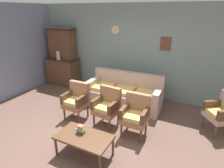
{
  "coord_description": "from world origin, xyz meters",
  "views": [
    {
      "loc": [
        1.9,
        -2.64,
        2.52
      ],
      "look_at": [
        0.03,
        1.1,
        0.85
      ],
      "focal_mm": 30.11,
      "sensor_mm": 36.0,
      "label": 1
    }
  ],
  "objects_px": {
    "armchair_by_doorway": "(76,99)",
    "book_stack_on_table": "(81,129)",
    "armchair_near_couch_end": "(107,105)",
    "vase_on_cabinet": "(58,55)",
    "floral_couch": "(124,94)",
    "wingback_chair_by_fireplace": "(222,112)",
    "coffee_table": "(84,138)",
    "armchair_near_cabinet": "(135,114)",
    "side_cabinet": "(63,71)"
  },
  "relations": [
    {
      "from": "floral_couch",
      "to": "armchair_by_doorway",
      "type": "distance_m",
      "value": 1.39
    },
    {
      "from": "coffee_table",
      "to": "armchair_by_doorway",
      "type": "bearing_deg",
      "value": 131.9
    },
    {
      "from": "side_cabinet",
      "to": "coffee_table",
      "type": "bearing_deg",
      "value": -44.34
    },
    {
      "from": "vase_on_cabinet",
      "to": "wingback_chair_by_fireplace",
      "type": "distance_m",
      "value": 4.98
    },
    {
      "from": "wingback_chair_by_fireplace",
      "to": "book_stack_on_table",
      "type": "xyz_separation_m",
      "value": [
        -2.31,
        -1.86,
        -0.0
      ]
    },
    {
      "from": "armchair_by_doorway",
      "to": "coffee_table",
      "type": "distance_m",
      "value": 1.37
    },
    {
      "from": "side_cabinet",
      "to": "wingback_chair_by_fireplace",
      "type": "distance_m",
      "value": 4.99
    },
    {
      "from": "armchair_near_cabinet",
      "to": "coffee_table",
      "type": "height_order",
      "value": "armchair_near_cabinet"
    },
    {
      "from": "book_stack_on_table",
      "to": "wingback_chair_by_fireplace",
      "type": "bearing_deg",
      "value": 38.76
    },
    {
      "from": "side_cabinet",
      "to": "armchair_near_cabinet",
      "type": "bearing_deg",
      "value": -26.29
    },
    {
      "from": "armchair_by_doorway",
      "to": "coffee_table",
      "type": "bearing_deg",
      "value": -48.1
    },
    {
      "from": "book_stack_on_table",
      "to": "coffee_table",
      "type": "bearing_deg",
      "value": -33.07
    },
    {
      "from": "wingback_chair_by_fireplace",
      "to": "armchair_near_cabinet",
      "type": "bearing_deg",
      "value": -150.81
    },
    {
      "from": "floral_couch",
      "to": "wingback_chair_by_fireplace",
      "type": "relative_size",
      "value": 2.28
    },
    {
      "from": "armchair_by_doorway",
      "to": "book_stack_on_table",
      "type": "relative_size",
      "value": 5.66
    },
    {
      "from": "book_stack_on_table",
      "to": "vase_on_cabinet",
      "type": "bearing_deg",
      "value": 137.06
    },
    {
      "from": "side_cabinet",
      "to": "floral_couch",
      "type": "xyz_separation_m",
      "value": [
        2.58,
        -0.51,
        -0.14
      ]
    },
    {
      "from": "armchair_near_cabinet",
      "to": "book_stack_on_table",
      "type": "bearing_deg",
      "value": -126.1
    },
    {
      "from": "floral_couch",
      "to": "armchair_near_couch_end",
      "type": "relative_size",
      "value": 2.28
    },
    {
      "from": "vase_on_cabinet",
      "to": "book_stack_on_table",
      "type": "xyz_separation_m",
      "value": [
        2.6,
        -2.42,
        -0.59
      ]
    },
    {
      "from": "wingback_chair_by_fireplace",
      "to": "coffee_table",
      "type": "relative_size",
      "value": 0.9
    },
    {
      "from": "armchair_near_cabinet",
      "to": "floral_couch",
      "type": "bearing_deg",
      "value": 122.84
    },
    {
      "from": "armchair_by_doorway",
      "to": "book_stack_on_table",
      "type": "distance_m",
      "value": 1.24
    },
    {
      "from": "armchair_near_couch_end",
      "to": "side_cabinet",
      "type": "bearing_deg",
      "value": 148.91
    },
    {
      "from": "floral_couch",
      "to": "book_stack_on_table",
      "type": "bearing_deg",
      "value": -89.11
    },
    {
      "from": "armchair_near_couch_end",
      "to": "wingback_chair_by_fireplace",
      "type": "relative_size",
      "value": 1.0
    },
    {
      "from": "side_cabinet",
      "to": "armchair_by_doorway",
      "type": "xyz_separation_m",
      "value": [
        1.81,
        -1.64,
        0.03
      ]
    },
    {
      "from": "vase_on_cabinet",
      "to": "armchair_by_doorway",
      "type": "distance_m",
      "value": 2.39
    },
    {
      "from": "vase_on_cabinet",
      "to": "armchair_near_couch_end",
      "type": "distance_m",
      "value": 3.01
    },
    {
      "from": "vase_on_cabinet",
      "to": "armchair_by_doorway",
      "type": "xyz_separation_m",
      "value": [
        1.79,
        -1.47,
        -0.58
      ]
    },
    {
      "from": "armchair_near_cabinet",
      "to": "wingback_chair_by_fireplace",
      "type": "bearing_deg",
      "value": 29.19
    },
    {
      "from": "wingback_chair_by_fireplace",
      "to": "book_stack_on_table",
      "type": "distance_m",
      "value": 2.97
    },
    {
      "from": "vase_on_cabinet",
      "to": "armchair_near_cabinet",
      "type": "bearing_deg",
      "value": -23.96
    },
    {
      "from": "vase_on_cabinet",
      "to": "armchair_by_doorway",
      "type": "relative_size",
      "value": 0.34
    },
    {
      "from": "armchair_near_cabinet",
      "to": "book_stack_on_table",
      "type": "xyz_separation_m",
      "value": [
        -0.7,
        -0.95,
        -0.0
      ]
    },
    {
      "from": "side_cabinet",
      "to": "coffee_table",
      "type": "xyz_separation_m",
      "value": [
        2.72,
        -2.66,
        -0.09
      ]
    },
    {
      "from": "armchair_by_doorway",
      "to": "armchair_near_cabinet",
      "type": "relative_size",
      "value": 1.0
    },
    {
      "from": "floral_couch",
      "to": "side_cabinet",
      "type": "bearing_deg",
      "value": 168.88
    },
    {
      "from": "floral_couch",
      "to": "coffee_table",
      "type": "relative_size",
      "value": 2.06
    },
    {
      "from": "side_cabinet",
      "to": "floral_couch",
      "type": "relative_size",
      "value": 0.56
    },
    {
      "from": "armchair_near_couch_end",
      "to": "armchair_near_cabinet",
      "type": "height_order",
      "value": "same"
    },
    {
      "from": "armchair_near_cabinet",
      "to": "wingback_chair_by_fireplace",
      "type": "xyz_separation_m",
      "value": [
        1.62,
        0.9,
        0.0
      ]
    },
    {
      "from": "armchair_near_cabinet",
      "to": "book_stack_on_table",
      "type": "distance_m",
      "value": 1.18
    },
    {
      "from": "armchair_by_doorway",
      "to": "armchair_near_cabinet",
      "type": "height_order",
      "value": "same"
    },
    {
      "from": "armchair_by_doorway",
      "to": "armchair_near_couch_end",
      "type": "distance_m",
      "value": 0.81
    },
    {
      "from": "wingback_chair_by_fireplace",
      "to": "coffee_table",
      "type": "distance_m",
      "value": 2.93
    },
    {
      "from": "armchair_near_couch_end",
      "to": "vase_on_cabinet",
      "type": "bearing_deg",
      "value": 151.59
    },
    {
      "from": "coffee_table",
      "to": "book_stack_on_table",
      "type": "relative_size",
      "value": 6.29
    },
    {
      "from": "floral_couch",
      "to": "armchair_near_couch_end",
      "type": "xyz_separation_m",
      "value": [
        0.03,
        -1.07,
        0.17
      ]
    },
    {
      "from": "floral_couch",
      "to": "coffee_table",
      "type": "xyz_separation_m",
      "value": [
        0.14,
        -2.15,
        0.05
      ]
    }
  ]
}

